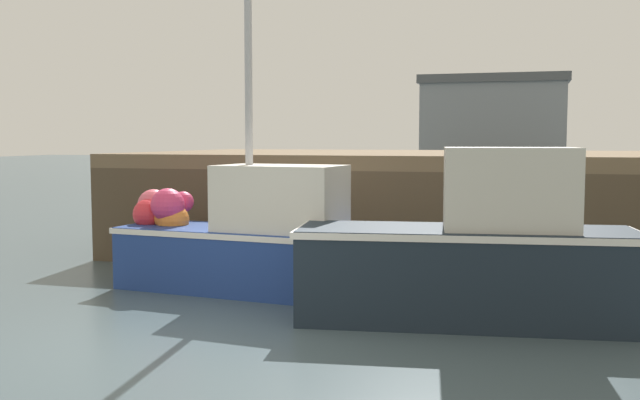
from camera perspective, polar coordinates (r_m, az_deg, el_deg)
ground at (r=8.08m, az=-10.98°, el=-11.52°), size 120.00×160.00×0.10m
pier at (r=14.06m, az=9.24°, el=2.21°), size 11.89×6.35×1.94m
fishing_boat_near_left at (r=10.53m, az=-5.55°, el=-3.09°), size 4.11×1.64×4.20m
fishing_boat_near_right at (r=8.91m, az=11.98°, el=-4.37°), size 4.19×1.76×2.11m
warehouse at (r=46.23m, az=13.51°, el=5.68°), size 8.59×7.15×5.96m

